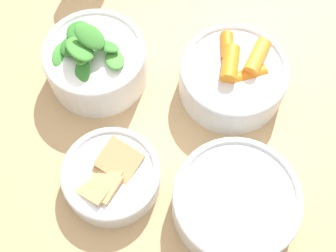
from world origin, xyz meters
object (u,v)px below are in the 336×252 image
at_px(bowl_greens, 95,61).
at_px(bowl_carrots, 233,77).
at_px(bowl_beans_hotdog, 235,202).
at_px(bowl_cookies, 111,176).

bearing_deg(bowl_greens, bowl_carrots, 98.11).
relative_size(bowl_greens, bowl_beans_hotdog, 0.90).
height_order(bowl_carrots, bowl_greens, bowl_greens).
height_order(bowl_carrots, bowl_beans_hotdog, bowl_carrots).
height_order(bowl_greens, bowl_beans_hotdog, bowl_greens).
distance_m(bowl_carrots, bowl_cookies, 0.23).
distance_m(bowl_greens, bowl_cookies, 0.18).
bearing_deg(bowl_beans_hotdog, bowl_cookies, -88.23).
distance_m(bowl_greens, bowl_beans_hotdog, 0.29).
distance_m(bowl_carrots, bowl_beans_hotdog, 0.19).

